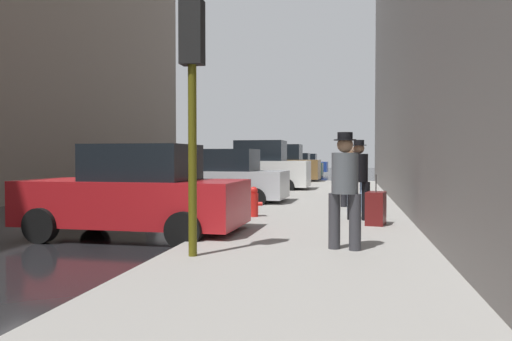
# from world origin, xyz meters

# --- Properties ---
(ground_plane) EXTENTS (120.00, 120.00, 0.00)m
(ground_plane) POSITION_xyz_m (0.00, 0.00, 0.00)
(ground_plane) COLOR black
(sidewalk) EXTENTS (4.00, 40.00, 0.15)m
(sidewalk) POSITION_xyz_m (6.00, 0.00, 0.07)
(sidewalk) COLOR gray
(sidewalk) RESTS_ON ground_plane
(parked_red_hatchback) EXTENTS (4.25, 2.15, 1.79)m
(parked_red_hatchback) POSITION_xyz_m (2.65, -0.49, 0.85)
(parked_red_hatchback) COLOR #B2191E
(parked_red_hatchback) RESTS_ON ground_plane
(parked_silver_sedan) EXTENTS (4.25, 2.16, 1.79)m
(parked_silver_sedan) POSITION_xyz_m (2.65, 5.84, 0.85)
(parked_silver_sedan) COLOR #B7BABF
(parked_silver_sedan) RESTS_ON ground_plane
(parked_white_van) EXTENTS (4.65, 2.16, 2.25)m
(parked_white_van) POSITION_xyz_m (2.65, 12.00, 1.03)
(parked_white_van) COLOR silver
(parked_white_van) RESTS_ON ground_plane
(parked_bronze_suv) EXTENTS (4.66, 2.18, 2.25)m
(parked_bronze_suv) POSITION_xyz_m (2.65, 19.17, 1.03)
(parked_bronze_suv) COLOR brown
(parked_bronze_suv) RESTS_ON ground_plane
(parked_dark_green_sedan) EXTENTS (4.23, 2.12, 1.79)m
(parked_dark_green_sedan) POSITION_xyz_m (2.65, 25.70, 0.85)
(parked_dark_green_sedan) COLOR #193828
(parked_dark_green_sedan) RESTS_ON ground_plane
(parked_blue_sedan) EXTENTS (4.24, 2.14, 1.79)m
(parked_blue_sedan) POSITION_xyz_m (2.65, 32.87, 0.85)
(parked_blue_sedan) COLOR navy
(parked_blue_sedan) RESTS_ON ground_plane
(fire_hydrant) EXTENTS (0.42, 0.22, 0.70)m
(fire_hydrant) POSITION_xyz_m (4.45, 2.03, 0.50)
(fire_hydrant) COLOR red
(fire_hydrant) RESTS_ON sidewalk
(traffic_light) EXTENTS (0.32, 0.32, 3.60)m
(traffic_light) POSITION_xyz_m (4.50, -2.67, 2.76)
(traffic_light) COLOR #514C0F
(traffic_light) RESTS_ON sidewalk
(pedestrian_with_fedora) EXTENTS (0.53, 0.47, 1.78)m
(pedestrian_with_fedora) POSITION_xyz_m (6.86, 1.86, 1.14)
(pedestrian_with_fedora) COLOR black
(pedestrian_with_fedora) RESTS_ON sidewalk
(pedestrian_with_beanie) EXTENTS (0.53, 0.48, 1.78)m
(pedestrian_with_beanie) POSITION_xyz_m (6.61, -1.77, 1.14)
(pedestrian_with_beanie) COLOR #333338
(pedestrian_with_beanie) RESTS_ON sidewalk
(pedestrian_in_jeans) EXTENTS (0.51, 0.42, 1.71)m
(pedestrian_in_jeans) POSITION_xyz_m (6.84, 3.63, 1.10)
(pedestrian_in_jeans) COLOR #728CB2
(pedestrian_in_jeans) RESTS_ON sidewalk
(pedestrian_in_tan_coat) EXTENTS (0.53, 0.50, 1.71)m
(pedestrian_in_tan_coat) POSITION_xyz_m (6.65, 4.69, 1.10)
(pedestrian_in_tan_coat) COLOR black
(pedestrian_in_tan_coat) RESTS_ON sidewalk
(rolling_suitcase) EXTENTS (0.46, 0.62, 1.04)m
(rolling_suitcase) POSITION_xyz_m (7.20, 1.13, 0.49)
(rolling_suitcase) COLOR #591414
(rolling_suitcase) RESTS_ON sidewalk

